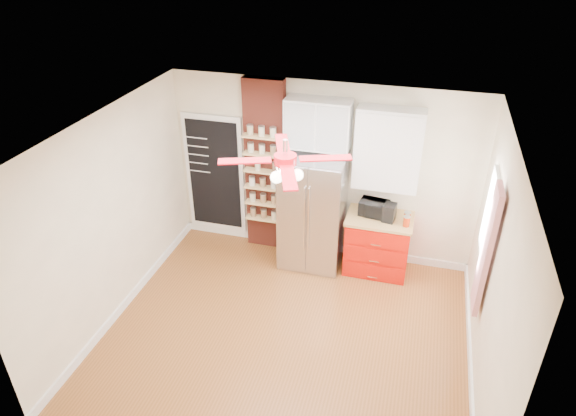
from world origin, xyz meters
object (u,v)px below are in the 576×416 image
(ceiling_fan, at_px, (285,160))
(coffee_maker, at_px, (389,213))
(canister_left, at_px, (406,222))
(pantry_jar_oats, at_px, (258,166))
(red_cabinet, at_px, (377,244))
(toaster_oven, at_px, (374,208))
(fridge, at_px, (313,212))

(ceiling_fan, xyz_separation_m, coffee_maker, (1.04, 1.64, -1.40))
(canister_left, bearing_deg, coffee_maker, 159.64)
(ceiling_fan, bearing_deg, pantry_jar_oats, 117.47)
(red_cabinet, distance_m, canister_left, 0.65)
(toaster_oven, bearing_deg, ceiling_fan, -107.35)
(fridge, distance_m, red_cabinet, 1.06)
(toaster_oven, xyz_separation_m, canister_left, (0.47, -0.18, -0.04))
(toaster_oven, relative_size, canister_left, 2.82)
(toaster_oven, height_order, canister_left, toaster_oven)
(coffee_maker, bearing_deg, red_cabinet, 170.01)
(coffee_maker, relative_size, canister_left, 1.75)
(coffee_maker, bearing_deg, ceiling_fan, -113.94)
(fridge, bearing_deg, coffee_maker, 0.47)
(fridge, xyz_separation_m, ceiling_fan, (0.05, -1.63, 1.55))
(red_cabinet, relative_size, coffee_maker, 3.77)
(red_cabinet, distance_m, pantry_jar_oats, 2.09)
(pantry_jar_oats, bearing_deg, toaster_oven, -1.40)
(red_cabinet, distance_m, coffee_maker, 0.59)
(ceiling_fan, height_order, canister_left, ceiling_fan)
(ceiling_fan, xyz_separation_m, pantry_jar_oats, (-0.92, 1.77, -0.99))
(fridge, bearing_deg, canister_left, -3.54)
(fridge, relative_size, coffee_maker, 7.02)
(fridge, xyz_separation_m, coffee_maker, (1.09, 0.01, 0.15))
(fridge, distance_m, toaster_oven, 0.88)
(fridge, height_order, ceiling_fan, ceiling_fan)
(fridge, height_order, toaster_oven, fridge)
(fridge, relative_size, pantry_jar_oats, 13.62)
(toaster_oven, bearing_deg, canister_left, -13.11)
(coffee_maker, height_order, canister_left, coffee_maker)
(toaster_oven, relative_size, pantry_jar_oats, 3.12)
(ceiling_fan, distance_m, canister_left, 2.48)
(coffee_maker, bearing_deg, toaster_oven, 166.70)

